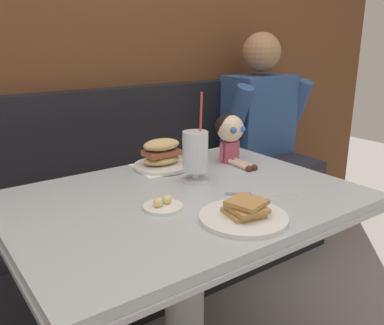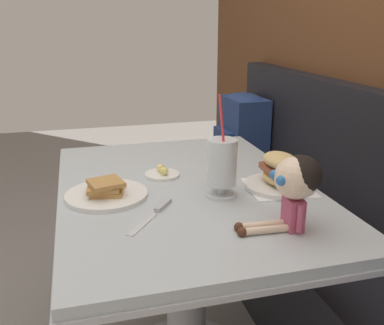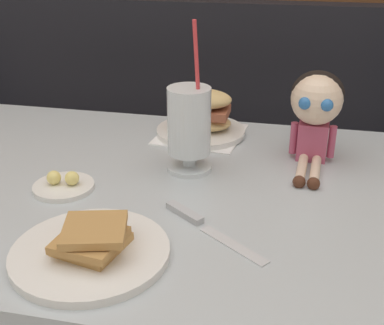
{
  "view_description": "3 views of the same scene",
  "coord_description": "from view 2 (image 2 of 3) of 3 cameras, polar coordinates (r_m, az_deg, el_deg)",
  "views": [
    {
      "loc": [
        -0.7,
        -0.84,
        1.23
      ],
      "look_at": [
        0.06,
        0.22,
        0.83
      ],
      "focal_mm": 38.29,
      "sensor_mm": 36.0,
      "label": 1
    },
    {
      "loc": [
        1.28,
        -0.14,
        1.26
      ],
      "look_at": [
        -0.03,
        0.21,
        0.81
      ],
      "focal_mm": 40.71,
      "sensor_mm": 36.0,
      "label": 2
    },
    {
      "loc": [
        0.32,
        -0.69,
        1.21
      ],
      "look_at": [
        0.12,
        0.25,
        0.76
      ],
      "focal_mm": 47.37,
      "sensor_mm": 36.0,
      "label": 3
    }
  ],
  "objects": [
    {
      "name": "seated_doll",
      "position": [
        1.12,
        13.41,
        -2.49
      ],
      "size": [
        0.12,
        0.22,
        0.2
      ],
      "color": "#B74C6B",
      "rests_on": "diner_table"
    },
    {
      "name": "butter_knife",
      "position": [
        1.24,
        -4.48,
        -6.21
      ],
      "size": [
        0.2,
        0.15,
        0.01
      ],
      "color": "silver",
      "rests_on": "diner_table"
    },
    {
      "name": "milkshake_glass",
      "position": [
        1.31,
        3.94,
        -0.37
      ],
      "size": [
        0.1,
        0.1,
        0.32
      ],
      "color": "silver",
      "rests_on": "diner_table"
    },
    {
      "name": "booth_bench",
      "position": [
        1.85,
        19.03,
        -13.09
      ],
      "size": [
        2.6,
        0.48,
        1.0
      ],
      "color": "black",
      "rests_on": "ground"
    },
    {
      "name": "diner_table",
      "position": [
        1.5,
        -0.8,
        -10.12
      ],
      "size": [
        1.11,
        0.81,
        0.74
      ],
      "color": "#B2BCC1",
      "rests_on": "ground"
    },
    {
      "name": "backpack",
      "position": [
        2.56,
        6.61,
        4.66
      ],
      "size": [
        0.31,
        0.26,
        0.41
      ],
      "color": "navy",
      "rests_on": "booth_bench"
    },
    {
      "name": "toast_plate",
      "position": [
        1.35,
        -11.17,
        -3.9
      ],
      "size": [
        0.25,
        0.25,
        0.06
      ],
      "color": "white",
      "rests_on": "diner_table"
    },
    {
      "name": "butter_saucer",
      "position": [
        1.51,
        -3.93,
        -1.44
      ],
      "size": [
        0.12,
        0.12,
        0.04
      ],
      "color": "white",
      "rests_on": "diner_table"
    },
    {
      "name": "sandwich_plate",
      "position": [
        1.41,
        11.42,
        -1.55
      ],
      "size": [
        0.22,
        0.22,
        0.12
      ],
      "color": "white",
      "rests_on": "diner_table"
    }
  ]
}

